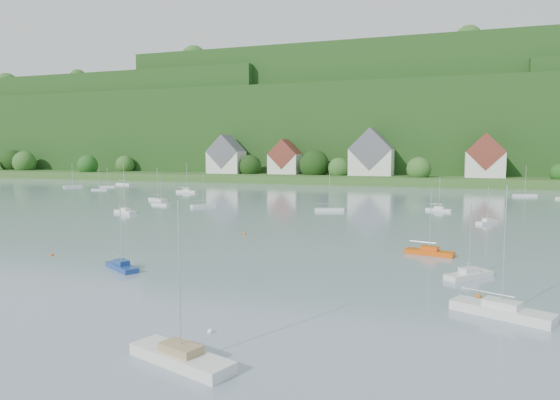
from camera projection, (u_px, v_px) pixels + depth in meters
name	position (u px, v px, depth m)	size (l,w,h in m)	color
far_shore_strip	(363.00, 177.00, 206.04)	(600.00, 60.00, 3.00)	#315921
forested_ridge	(386.00, 131.00, 268.48)	(620.00, 181.22, 69.89)	#1A3B12
village_building_0	(226.00, 158.00, 210.54)	(14.00, 10.40, 16.00)	silver
village_building_1	(285.00, 160.00, 204.53)	(12.00, 9.36, 14.00)	silver
village_building_2	(371.00, 156.00, 192.28)	(16.00, 11.44, 18.00)	silver
village_building_3	(485.00, 159.00, 177.72)	(13.00, 10.40, 15.50)	silver
near_sailboat_1	(122.00, 266.00, 52.66)	(5.28, 4.02, 7.14)	navy
near_sailboat_2	(181.00, 356.00, 29.33)	(7.33, 4.15, 9.54)	silver
near_sailboat_3	(469.00, 274.00, 49.18)	(4.73, 4.99, 7.26)	silver
near_sailboat_4	(502.00, 310.00, 37.77)	(7.48, 4.85, 9.84)	silver
near_sailboat_5	(430.00, 251.00, 60.09)	(5.87, 2.88, 7.63)	#D44C0A
mooring_buoy_0	(52.00, 256.00, 59.72)	(0.41, 0.41, 0.41)	orange
mooring_buoy_1	(210.00, 333.00, 34.39)	(0.38, 0.38, 0.38)	white
mooring_buoy_2	(478.00, 297.00, 42.68)	(0.44, 0.44, 0.44)	orange
mooring_buoy_3	(244.00, 234.00, 74.77)	(0.49, 0.49, 0.49)	orange
far_sailboat_cluster	(353.00, 198.00, 127.79)	(196.67, 74.12, 8.71)	silver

